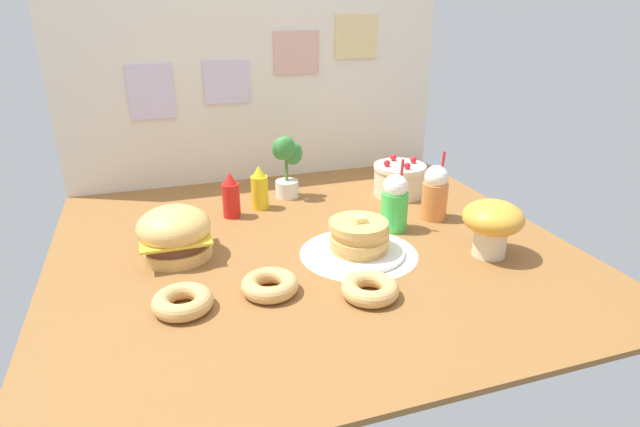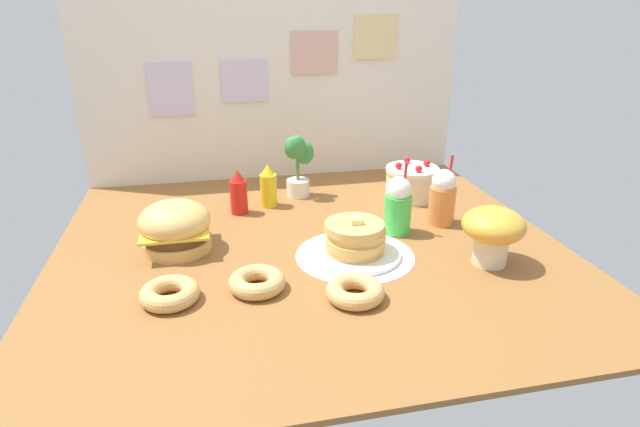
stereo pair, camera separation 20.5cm
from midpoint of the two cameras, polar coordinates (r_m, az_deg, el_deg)
The scene contains 15 objects.
ground_plane at distance 204.00cm, azimuth -3.78°, elevation -3.86°, with size 195.31×181.49×2.00cm, color brown.
back_wall at distance 274.51cm, azimuth -9.02°, elevation 13.37°, with size 195.31×4.20×93.36cm.
doily_mat at distance 196.68cm, azimuth 1.31°, elevation -4.48°, with size 44.82×44.82×0.40cm, color white.
burger at distance 201.73cm, azimuth -18.55°, elevation -2.16°, with size 27.02×27.02×19.48cm.
pancake_stack at distance 194.14cm, azimuth 1.31°, elevation -2.91°, with size 34.64×34.64×14.97cm.
layer_cake at distance 255.36cm, azimuth 6.46°, elevation 3.72°, with size 25.43×25.43×18.54cm.
ketchup_bottle at distance 232.04cm, azimuth -12.29°, elevation 1.80°, with size 7.74×7.74×20.37cm.
mustard_bottle at distance 239.29cm, azimuth -9.12°, elevation 2.67°, with size 7.74×7.74×20.37cm.
cream_soda_cup at distance 213.79cm, azimuth 5.53°, elevation 1.15°, with size 11.21×11.21×30.58cm.
orange_float_cup at distance 227.32cm, azimuth 10.07°, elevation 2.21°, with size 11.21×11.21×30.58cm.
donut_pink_glaze at distance 170.23cm, azimuth -18.30°, elevation -9.25°, with size 18.95×18.95×5.70cm.
donut_chocolate at distance 172.62cm, azimuth -8.98°, elevation -7.82°, with size 18.95×18.95×5.70cm.
donut_vanilla at distance 168.52cm, azimuth 2.05°, elevation -8.34°, with size 18.95×18.95×5.70cm.
potted_plant at distance 249.66cm, azimuth -6.02°, elevation 5.41°, with size 13.97×12.87×31.07cm.
mushroom_stool at distance 197.91cm, azimuth 15.69°, elevation -1.02°, with size 22.41×22.41×21.39cm.
Camera 1 is at (-54.71, -174.69, 89.23)cm, focal length 29.07 mm.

